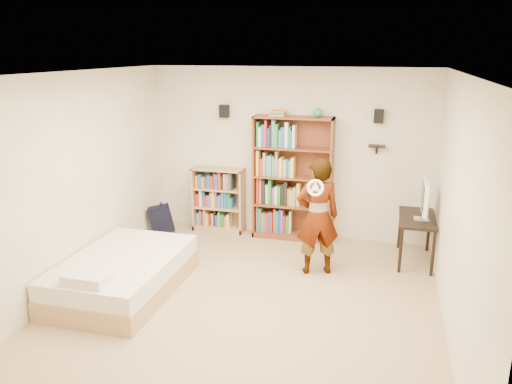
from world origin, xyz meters
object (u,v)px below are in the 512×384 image
daybed (123,270)px  tall_bookshelf (293,179)px  low_bookshelf (219,200)px  computer_desk (415,239)px  person (318,217)px

daybed → tall_bookshelf: bearing=54.8°
low_bookshelf → daybed: size_ratio=0.55×
low_bookshelf → computer_desk: bearing=-9.0°
tall_bookshelf → computer_desk: size_ratio=2.00×
low_bookshelf → person: bearing=-34.1°
tall_bookshelf → daybed: bearing=-125.2°
person → computer_desk: bearing=-171.3°
tall_bookshelf → daybed: 3.01m
computer_desk → daybed: size_ratio=0.50×
low_bookshelf → computer_desk: low_bookshelf is taller
tall_bookshelf → computer_desk: 2.06m
tall_bookshelf → daybed: tall_bookshelf is taller
tall_bookshelf → computer_desk: (1.89, -0.48, -0.65)m
daybed → person: person is taller
low_bookshelf → person: size_ratio=0.67×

